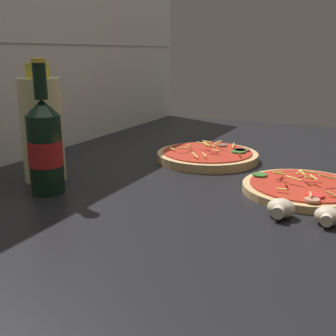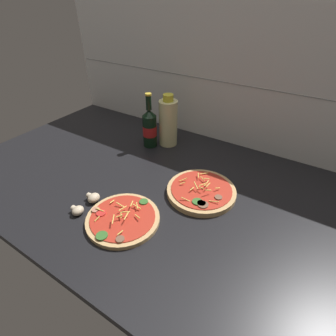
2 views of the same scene
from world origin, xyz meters
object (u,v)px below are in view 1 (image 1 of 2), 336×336
at_px(mushroom_left, 281,208).
at_px(oil_bottle, 42,128).
at_px(beer_bottle, 45,145).
at_px(pizza_near, 305,188).
at_px(pizza_far, 208,156).
at_px(mushroom_right, 328,216).

bearing_deg(mushroom_left, oil_bottle, 90.28).
bearing_deg(beer_bottle, pizza_near, -64.57).
height_order(beer_bottle, oil_bottle, beer_bottle).
bearing_deg(oil_bottle, pizza_far, -39.63).
relative_size(pizza_far, mushroom_left, 5.28).
bearing_deg(beer_bottle, mushroom_left, -81.50).
bearing_deg(beer_bottle, oil_bottle, 44.48).
relative_size(pizza_near, pizza_far, 0.95).
xyz_separation_m(beer_bottle, mushroom_right, (0.06, -0.49, -0.08)).
relative_size(pizza_far, mushroom_right, 5.75).
distance_m(beer_bottle, mushroom_right, 0.50).
height_order(beer_bottle, mushroom_left, beer_bottle).
xyz_separation_m(mushroom_left, mushroom_right, (0.00, -0.07, -0.00)).
relative_size(pizza_near, mushroom_left, 5.00).
bearing_deg(mushroom_right, oil_bottle, 90.37).
distance_m(pizza_far, mushroom_right, 0.42).
xyz_separation_m(oil_bottle, mushroom_right, (0.00, -0.55, -0.09)).
bearing_deg(pizza_near, pizza_far, 59.32).
distance_m(pizza_far, oil_bottle, 0.40).
xyz_separation_m(oil_bottle, mushroom_left, (0.00, -0.48, -0.09)).
relative_size(pizza_near, oil_bottle, 0.99).
relative_size(oil_bottle, mushroom_left, 5.08).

